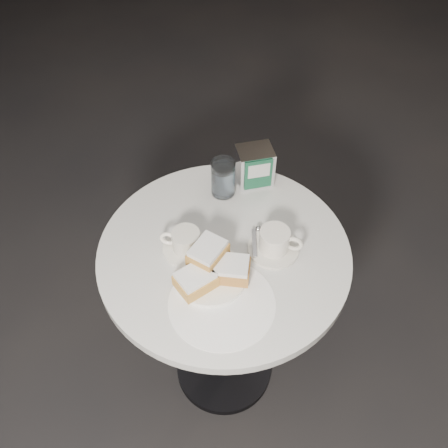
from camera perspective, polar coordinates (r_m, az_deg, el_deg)
ground at (r=2.01m, az=0.01°, el=-16.20°), size 7.00×7.00×0.00m
cafe_table at (r=1.54m, az=0.01°, el=-7.54°), size 0.70×0.70×0.74m
sugar_spill at (r=1.28m, az=-0.25°, el=-9.03°), size 0.32×0.32×0.00m
beignet_plate at (r=1.29m, az=-1.48°, el=-5.28°), size 0.24×0.24×0.09m
coffee_cup_left at (r=1.36m, az=-4.38°, el=-2.11°), size 0.15×0.15×0.07m
coffee_cup_right at (r=1.36m, az=5.82°, el=-2.08°), size 0.17×0.17×0.07m
water_glass_left at (r=1.49m, az=-0.15°, el=5.00°), size 0.09×0.09×0.11m
water_glass_right at (r=1.49m, az=-0.10°, el=5.24°), size 0.09×0.09×0.12m
napkin_dispenser at (r=1.52m, az=3.51°, el=6.62°), size 0.12×0.11×0.12m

